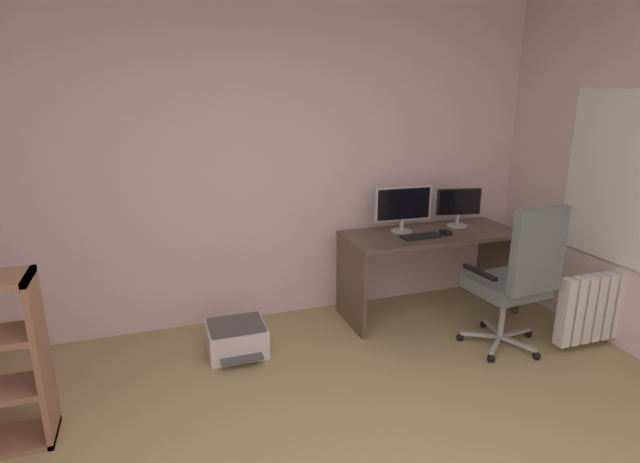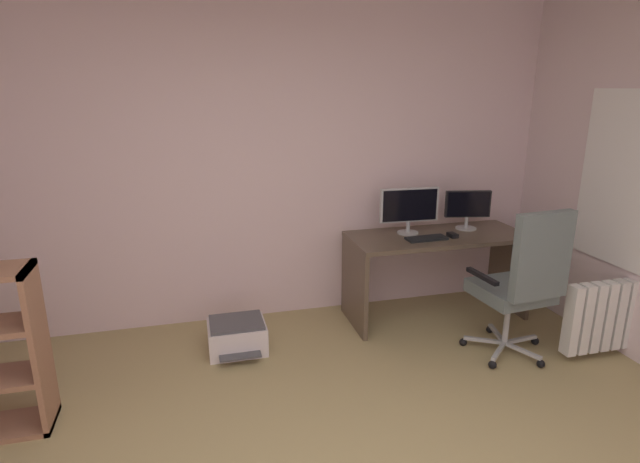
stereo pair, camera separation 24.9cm
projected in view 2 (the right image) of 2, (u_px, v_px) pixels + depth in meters
The scene contains 9 objects.
wall_back at pixel (252, 158), 4.16m from camera, with size 5.15×0.10×2.77m, color silver.
desk at pixel (437, 256), 4.33m from camera, with size 1.51×0.62×0.75m.
monitor_main at pixel (409, 207), 4.25m from camera, with size 0.51×0.18×0.39m.
monitor_secondary at pixel (468, 207), 4.39m from camera, with size 0.39×0.18×0.34m.
keyboard at pixel (427, 238), 4.14m from camera, with size 0.34×0.13×0.02m, color black.
computer_mouse at pixel (452, 235), 4.20m from camera, with size 0.06×0.10×0.03m, color black.
office_chair at pixel (522, 280), 3.60m from camera, with size 0.63×0.64×1.16m.
printer at pixel (237, 336), 3.86m from camera, with size 0.43×0.44×0.24m.
radiator at pixel (616, 315), 3.74m from camera, with size 0.85×0.10×0.53m.
Camera 2 is at (-0.52, -1.43, 1.96)m, focal length 28.40 mm.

